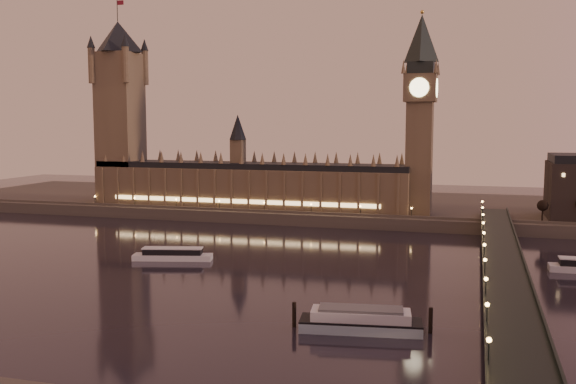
# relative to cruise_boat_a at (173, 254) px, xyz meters

# --- Properties ---
(ground) EXTENTS (700.00, 700.00, 0.00)m
(ground) POSITION_rel_cruise_boat_a_xyz_m (30.29, -7.77, -2.17)
(ground) COLOR black
(ground) RESTS_ON ground
(far_embankment) EXTENTS (560.00, 130.00, 6.00)m
(far_embankment) POSITION_rel_cruise_boat_a_xyz_m (60.29, 157.23, 0.83)
(far_embankment) COLOR #423D35
(far_embankment) RESTS_ON ground
(palace_of_westminster) EXTENTS (180.00, 26.62, 52.00)m
(palace_of_westminster) POSITION_rel_cruise_boat_a_xyz_m (-9.84, 113.22, 19.54)
(palace_of_westminster) COLOR brown
(palace_of_westminster) RESTS_ON ground
(victoria_tower) EXTENTS (31.68, 31.68, 118.00)m
(victoria_tower) POSITION_rel_cruise_boat_a_xyz_m (-89.71, 113.23, 63.62)
(victoria_tower) COLOR brown
(victoria_tower) RESTS_ON ground
(big_ben) EXTENTS (17.68, 17.68, 104.00)m
(big_ben) POSITION_rel_cruise_boat_a_xyz_m (84.28, 113.21, 61.78)
(big_ben) COLOR brown
(big_ben) RESTS_ON ground
(westminster_bridge) EXTENTS (13.20, 260.00, 15.30)m
(westminster_bridge) POSITION_rel_cruise_boat_a_xyz_m (121.90, -7.77, 3.35)
(westminster_bridge) COLOR black
(westminster_bridge) RESTS_ON ground
(bare_tree_0) EXTENTS (5.89, 5.89, 11.97)m
(bare_tree_0) POSITION_rel_cruise_boat_a_xyz_m (144.85, 101.23, 12.76)
(bare_tree_0) COLOR black
(bare_tree_0) RESTS_ON ground
(cruise_boat_a) EXTENTS (31.44, 14.07, 4.92)m
(cruise_boat_a) POSITION_rel_cruise_boat_a_xyz_m (0.00, 0.00, 0.00)
(cruise_boat_a) COLOR silver
(cruise_boat_a) RESTS_ON ground
(moored_barge) EXTENTS (35.80, 13.16, 6.63)m
(moored_barge) POSITION_rel_cruise_boat_a_xyz_m (85.68, -64.46, 0.63)
(moored_barge) COLOR #9AB7C4
(moored_barge) RESTS_ON ground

